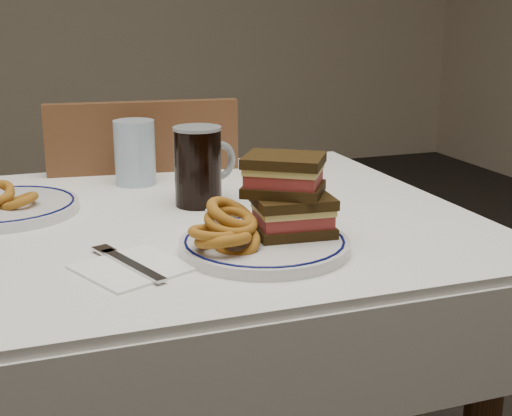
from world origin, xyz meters
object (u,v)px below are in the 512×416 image
object	(u,v)px
reuben_sandwich	(288,195)
far_plate	(4,207)
beer_mug	(199,165)
main_plate	(264,244)
chair_far	(145,263)

from	to	relation	value
reuben_sandwich	far_plate	distance (m)	0.53
reuben_sandwich	far_plate	world-z (taller)	reuben_sandwich
beer_mug	far_plate	size ratio (longest dim) A/B	0.56
main_plate	reuben_sandwich	bearing A→B (deg)	24.71
chair_far	beer_mug	world-z (taller)	chair_far
main_plate	beer_mug	world-z (taller)	beer_mug
reuben_sandwich	beer_mug	bearing A→B (deg)	105.25
main_plate	reuben_sandwich	distance (m)	0.08
chair_far	beer_mug	bearing A→B (deg)	-85.48
main_plate	far_plate	world-z (taller)	same
main_plate	reuben_sandwich	size ratio (longest dim) A/B	1.72
beer_mug	far_plate	distance (m)	0.36
chair_far	far_plate	bearing A→B (deg)	-131.55
main_plate	chair_far	bearing A→B (deg)	94.67
main_plate	beer_mug	xyz separation A→B (m)	(-0.02, 0.28, 0.06)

